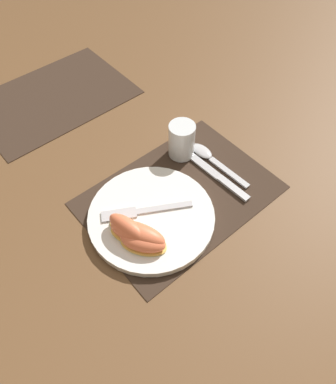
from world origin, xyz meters
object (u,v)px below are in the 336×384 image
(citrus_wedge_2, at_px, (143,242))
(knife, at_px, (214,174))
(juice_glass, at_px, (182,142))
(citrus_wedge_0, at_px, (129,230))
(citrus_wedge_1, at_px, (138,234))
(fork, at_px, (140,211))
(plate, at_px, (151,217))
(spoon, at_px, (209,157))

(citrus_wedge_2, bearing_deg, knife, 10.94)
(juice_glass, xyz_separation_m, citrus_wedge_0, (-0.25, -0.11, -0.00))
(knife, xyz_separation_m, citrus_wedge_1, (-0.25, -0.03, 0.03))
(knife, bearing_deg, fork, 174.50)
(citrus_wedge_0, bearing_deg, plate, 7.67)
(citrus_wedge_0, relative_size, citrus_wedge_2, 1.01)
(juice_glass, height_order, citrus_wedge_1, juice_glass)
(knife, xyz_separation_m, citrus_wedge_0, (-0.26, -0.01, 0.03))
(citrus_wedge_0, bearing_deg, citrus_wedge_2, -80.21)
(juice_glass, xyz_separation_m, citrus_wedge_2, (-0.24, -0.15, -0.01))
(plate, distance_m, fork, 0.03)
(knife, bearing_deg, citrus_wedge_2, -169.06)
(knife, relative_size, spoon, 1.21)
(fork, distance_m, citrus_wedge_0, 0.06)
(plate, distance_m, juice_glass, 0.21)
(spoon, bearing_deg, knife, -119.75)
(knife, height_order, spoon, spoon)
(juice_glass, bearing_deg, fork, -156.58)
(spoon, height_order, citrus_wedge_2, citrus_wedge_2)
(plate, distance_m, citrus_wedge_2, 0.08)
(juice_glass, distance_m, spoon, 0.08)
(plate, bearing_deg, fork, 122.74)
(plate, bearing_deg, knife, 0.29)
(juice_glass, xyz_separation_m, spoon, (0.04, -0.06, -0.03))
(fork, bearing_deg, citrus_wedge_2, -123.33)
(juice_glass, bearing_deg, spoon, -53.69)
(fork, relative_size, citrus_wedge_0, 1.67)
(citrus_wedge_2, bearing_deg, citrus_wedge_0, 99.79)
(citrus_wedge_0, bearing_deg, juice_glass, 24.83)
(fork, height_order, citrus_wedge_2, citrus_wedge_2)
(knife, xyz_separation_m, spoon, (0.03, 0.05, 0.00))
(citrus_wedge_1, bearing_deg, juice_glass, 29.37)
(citrus_wedge_0, xyz_separation_m, citrus_wedge_2, (0.01, -0.04, -0.01))
(citrus_wedge_1, bearing_deg, plate, 26.69)
(knife, relative_size, citrus_wedge_1, 1.66)
(spoon, bearing_deg, juice_glass, 126.31)
(juice_glass, height_order, knife, juice_glass)
(citrus_wedge_0, height_order, citrus_wedge_2, citrus_wedge_0)
(plate, height_order, knife, plate)
(juice_glass, relative_size, citrus_wedge_1, 0.68)
(plate, xyz_separation_m, citrus_wedge_0, (-0.07, -0.01, 0.03))
(plate, relative_size, citrus_wedge_1, 2.08)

